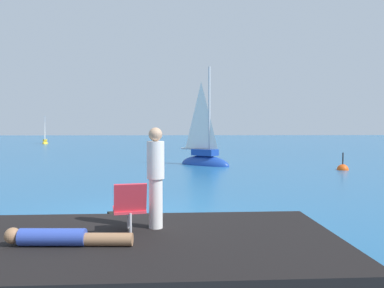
{
  "coord_description": "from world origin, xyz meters",
  "views": [
    {
      "loc": [
        1.26,
        -8.91,
        2.15
      ],
      "look_at": [
        1.96,
        9.24,
        1.29
      ],
      "focal_mm": 35.79,
      "sensor_mm": 36.0,
      "label": 1
    }
  ],
  "objects_px": {
    "sailboat_far": "(45,142)",
    "sailboat_near": "(205,159)",
    "person_standing": "(156,175)",
    "marker_buoy": "(343,170)",
    "person_sunbather": "(62,238)",
    "beach_chair": "(130,205)"
  },
  "relations": [
    {
      "from": "person_standing",
      "to": "sailboat_near",
      "type": "bearing_deg",
      "value": -94.9
    },
    {
      "from": "sailboat_far",
      "to": "sailboat_near",
      "type": "bearing_deg",
      "value": -160.69
    },
    {
      "from": "sailboat_far",
      "to": "marker_buoy",
      "type": "relative_size",
      "value": 3.26
    },
    {
      "from": "person_standing",
      "to": "marker_buoy",
      "type": "bearing_deg",
      "value": -122.43
    },
    {
      "from": "sailboat_near",
      "to": "sailboat_far",
      "type": "bearing_deg",
      "value": 163.08
    },
    {
      "from": "marker_buoy",
      "to": "person_sunbather",
      "type": "bearing_deg",
      "value": -126.48
    },
    {
      "from": "sailboat_near",
      "to": "person_sunbather",
      "type": "xyz_separation_m",
      "value": [
        -3.08,
        -15.68,
        0.3
      ]
    },
    {
      "from": "person_standing",
      "to": "marker_buoy",
      "type": "xyz_separation_m",
      "value": [
        8.45,
        12.22,
        -1.37
      ]
    },
    {
      "from": "marker_buoy",
      "to": "sailboat_near",
      "type": "bearing_deg",
      "value": 158.62
    },
    {
      "from": "person_sunbather",
      "to": "marker_buoy",
      "type": "height_order",
      "value": "marker_buoy"
    },
    {
      "from": "person_sunbather",
      "to": "person_standing",
      "type": "distance_m",
      "value": 1.69
    },
    {
      "from": "sailboat_near",
      "to": "sailboat_far",
      "type": "height_order",
      "value": "sailboat_near"
    },
    {
      "from": "beach_chair",
      "to": "person_standing",
      "type": "bearing_deg",
      "value": -60.62
    },
    {
      "from": "sailboat_near",
      "to": "person_standing",
      "type": "relative_size",
      "value": 3.64
    },
    {
      "from": "sailboat_near",
      "to": "person_standing",
      "type": "height_order",
      "value": "sailboat_near"
    },
    {
      "from": "sailboat_near",
      "to": "person_sunbather",
      "type": "height_order",
      "value": "sailboat_near"
    },
    {
      "from": "person_sunbather",
      "to": "person_standing",
      "type": "bearing_deg",
      "value": 37.87
    },
    {
      "from": "marker_buoy",
      "to": "sailboat_far",
      "type": "bearing_deg",
      "value": 130.26
    },
    {
      "from": "person_sunbather",
      "to": "beach_chair",
      "type": "relative_size",
      "value": 2.21
    },
    {
      "from": "person_standing",
      "to": "marker_buoy",
      "type": "height_order",
      "value": "person_standing"
    },
    {
      "from": "beach_chair",
      "to": "marker_buoy",
      "type": "distance_m",
      "value": 15.36
    },
    {
      "from": "sailboat_far",
      "to": "person_sunbather",
      "type": "xyz_separation_m",
      "value": [
        14.38,
        -41.5,
        0.42
      ]
    }
  ]
}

